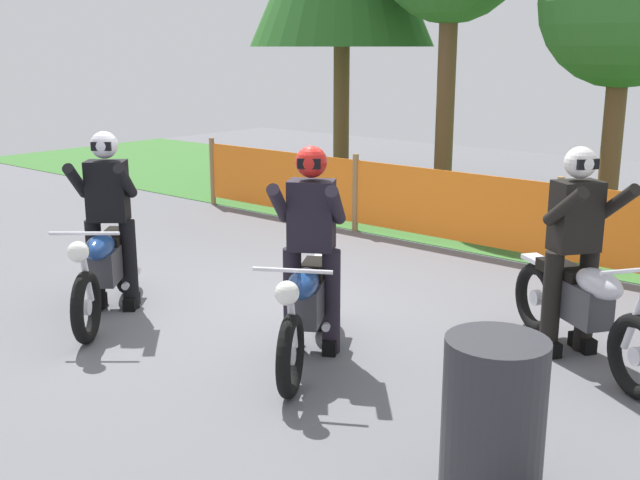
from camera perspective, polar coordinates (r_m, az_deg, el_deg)
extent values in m
cube|color=#5B5B60|center=(7.35, -2.85, -5.23)|extent=(24.00, 24.00, 0.02)
cube|color=#386B2D|center=(11.86, 15.68, 1.85)|extent=(24.00, 5.09, 0.01)
cylinder|color=olive|center=(12.22, -8.00, 5.08)|extent=(0.08, 0.08, 1.05)
cylinder|color=olive|center=(10.31, 2.65, 3.52)|extent=(0.08, 0.08, 1.05)
cylinder|color=olive|center=(8.91, 17.27, 1.19)|extent=(0.08, 0.08, 1.05)
cube|color=orange|center=(11.22, -3.13, 4.49)|extent=(2.76, 0.02, 0.85)
cube|color=orange|center=(9.53, 9.44, 2.58)|extent=(2.76, 0.02, 0.85)
cylinder|color=brown|center=(13.70, 1.59, 9.10)|extent=(0.28, 0.28, 2.43)
cylinder|color=brown|center=(12.09, 9.31, 9.82)|extent=(0.28, 0.28, 3.10)
cylinder|color=brown|center=(11.34, 20.87, 6.57)|extent=(0.28, 0.28, 2.22)
sphere|color=#33702D|center=(11.28, 21.74, 16.12)|extent=(2.23, 2.23, 2.23)
torus|color=black|center=(5.50, -2.21, -8.59)|extent=(0.40, 0.58, 0.61)
cylinder|color=silver|center=(5.50, -2.21, -8.59)|extent=(0.12, 0.14, 0.13)
torus|color=black|center=(6.73, 0.10, -4.24)|extent=(0.40, 0.58, 0.61)
cylinder|color=silver|center=(6.73, 0.10, -4.24)|extent=(0.12, 0.14, 0.13)
cube|color=#38383D|center=(6.09, -0.86, -4.53)|extent=(0.49, 0.61, 0.31)
ellipsoid|color=navy|center=(5.82, -1.26, -3.25)|extent=(0.45, 0.54, 0.21)
cube|color=black|center=(6.26, -0.47, -2.26)|extent=(0.45, 0.57, 0.10)
cube|color=silver|center=(6.63, 0.10, -1.50)|extent=(0.31, 0.37, 0.04)
cylinder|color=silver|center=(5.45, -2.12, -5.68)|extent=(0.16, 0.22, 0.54)
sphere|color=white|center=(5.23, -2.48, -3.97)|extent=(0.24, 0.24, 0.17)
cylinder|color=silver|center=(5.38, -2.07, -2.28)|extent=(0.51, 0.32, 0.03)
cylinder|color=silver|center=(6.42, 0.79, -5.75)|extent=(0.33, 0.49, 0.07)
torus|color=black|center=(6.74, -17.00, -4.80)|extent=(0.49, 0.54, 0.62)
cylinder|color=silver|center=(6.74, -17.00, -4.80)|extent=(0.13, 0.14, 0.14)
torus|color=black|center=(7.99, -14.27, -1.64)|extent=(0.49, 0.54, 0.62)
cylinder|color=silver|center=(7.99, -14.27, -1.64)|extent=(0.13, 0.14, 0.14)
cube|color=#38383D|center=(7.36, -15.51, -1.67)|extent=(0.56, 0.60, 0.31)
ellipsoid|color=navy|center=(7.09, -16.08, -0.50)|extent=(0.51, 0.54, 0.21)
cube|color=black|center=(7.54, -15.13, 0.19)|extent=(0.52, 0.55, 0.10)
cube|color=silver|center=(7.91, -14.42, 0.73)|extent=(0.35, 0.37, 0.04)
cylinder|color=silver|center=(6.71, -17.03, -2.36)|extent=(0.19, 0.21, 0.55)
sphere|color=white|center=(6.51, -17.56, -0.85)|extent=(0.25, 0.25, 0.18)
cylinder|color=silver|center=(6.66, -17.14, 0.47)|extent=(0.47, 0.40, 0.03)
cylinder|color=silver|center=(7.66, -13.85, -2.79)|extent=(0.40, 0.45, 0.07)
torus|color=black|center=(5.91, 22.52, -8.01)|extent=(0.57, 0.44, 0.62)
cylinder|color=silver|center=(5.91, 22.52, -8.01)|extent=(0.14, 0.12, 0.14)
torus|color=black|center=(6.95, 15.79, -4.15)|extent=(0.57, 0.44, 0.62)
cylinder|color=silver|center=(6.95, 15.79, -4.15)|extent=(0.14, 0.12, 0.14)
cube|color=#38383D|center=(6.40, 18.76, -4.33)|extent=(0.61, 0.52, 0.31)
ellipsoid|color=#B7B7C1|center=(6.16, 20.05, -3.07)|extent=(0.54, 0.48, 0.21)
cube|color=black|center=(6.54, 17.72, -2.18)|extent=(0.57, 0.48, 0.10)
cube|color=silver|center=(6.86, 15.98, -1.47)|extent=(0.37, 0.32, 0.04)
cylinder|color=silver|center=(5.86, 22.44, -5.27)|extent=(0.22, 0.17, 0.55)
cylinder|color=silver|center=(5.79, 22.51, -2.08)|extent=(0.35, 0.49, 0.03)
cylinder|color=silver|center=(6.77, 18.20, -5.37)|extent=(0.48, 0.36, 0.07)
cylinder|color=black|center=(6.22, 0.84, -4.61)|extent=(0.21, 0.21, 0.86)
cube|color=black|center=(6.35, 0.82, -7.77)|extent=(0.23, 0.28, 0.12)
cylinder|color=black|center=(6.27, -2.06, -4.45)|extent=(0.21, 0.21, 0.86)
cube|color=black|center=(6.40, -2.03, -7.59)|extent=(0.23, 0.28, 0.12)
cube|color=black|center=(6.05, -0.64, 1.85)|extent=(0.43, 0.39, 0.56)
cylinder|color=black|center=(5.82, 1.18, 2.59)|extent=(0.33, 0.47, 0.38)
cylinder|color=black|center=(5.90, -3.06, 2.73)|extent=(0.33, 0.47, 0.38)
sphere|color=red|center=(5.97, -0.65, 5.84)|extent=(0.34, 0.34, 0.25)
cube|color=black|center=(5.88, -0.82, 5.70)|extent=(0.17, 0.12, 0.08)
cylinder|color=black|center=(7.47, -14.01, -1.79)|extent=(0.21, 0.21, 0.86)
cube|color=black|center=(7.58, -13.84, -4.49)|extent=(0.25, 0.27, 0.12)
cylinder|color=black|center=(7.55, -16.37, -1.78)|extent=(0.21, 0.21, 0.86)
cube|color=black|center=(7.66, -16.18, -4.44)|extent=(0.25, 0.27, 0.12)
cube|color=black|center=(7.35, -15.55, 3.54)|extent=(0.43, 0.42, 0.56)
cylinder|color=black|center=(7.10, -14.27, 4.28)|extent=(0.39, 0.43, 0.38)
cylinder|color=black|center=(7.22, -17.67, 4.20)|extent=(0.39, 0.43, 0.38)
sphere|color=silver|center=(7.29, -15.77, 6.83)|extent=(0.35, 0.35, 0.25)
cube|color=black|center=(7.19, -15.98, 6.72)|extent=(0.16, 0.14, 0.08)
cube|color=brown|center=(7.51, -15.24, 4.09)|extent=(0.32, 0.30, 0.40)
cylinder|color=black|center=(6.62, 19.19, -4.25)|extent=(0.21, 0.21, 0.86)
cube|color=black|center=(6.74, 18.93, -7.24)|extent=(0.28, 0.24, 0.12)
cylinder|color=black|center=(6.45, 16.82, -4.54)|extent=(0.21, 0.21, 0.86)
cube|color=black|center=(6.57, 16.59, -7.60)|extent=(0.28, 0.24, 0.12)
cube|color=black|center=(6.35, 18.51, 1.70)|extent=(0.40, 0.43, 0.56)
cylinder|color=black|center=(6.31, 21.16, 2.54)|extent=(0.45, 0.36, 0.38)
cylinder|color=black|center=(6.06, 17.79, 2.37)|extent=(0.45, 0.36, 0.38)
sphere|color=white|center=(6.28, 18.81, 5.49)|extent=(0.35, 0.35, 0.25)
cube|color=black|center=(6.19, 19.32, 5.34)|extent=(0.13, 0.17, 0.08)
cylinder|color=#2D2D33|center=(4.51, 12.78, -12.45)|extent=(0.58, 0.58, 0.88)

